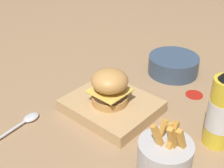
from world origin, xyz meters
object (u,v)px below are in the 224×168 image
ketchup_bottle (222,111)px  fries_basket (164,162)px  spoon (26,121)px  burger (110,87)px  side_bowl (173,64)px  serving_board (112,106)px

ketchup_bottle → fries_basket: bearing=81.3°
ketchup_bottle → spoon: ketchup_bottle is taller
burger → side_bowl: (-0.01, -0.28, -0.05)m
serving_board → spoon: (0.13, 0.18, -0.01)m
side_bowl → spoon: bearing=73.2°
fries_basket → spoon: fries_basket is taller
ketchup_bottle → side_bowl: ketchup_bottle is taller
serving_board → fries_basket: (-0.23, 0.11, 0.04)m
serving_board → side_bowl: bearing=-92.2°
serving_board → spoon: size_ratio=1.53×
fries_basket → side_bowl: (0.22, -0.38, -0.02)m
ketchup_bottle → fries_basket: 0.18m
spoon → side_bowl: bearing=-22.8°
burger → fries_basket: bearing=156.2°
ketchup_bottle → burger: bearing=16.7°
burger → spoon: bearing=53.1°
burger → fries_basket: size_ratio=0.61×
serving_board → ketchup_bottle: ketchup_bottle is taller
burger → spoon: (0.13, 0.17, -0.07)m
ketchup_bottle → fries_basket: size_ratio=1.28×
side_bowl → fries_basket: bearing=119.4°
fries_basket → side_bowl: fries_basket is taller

